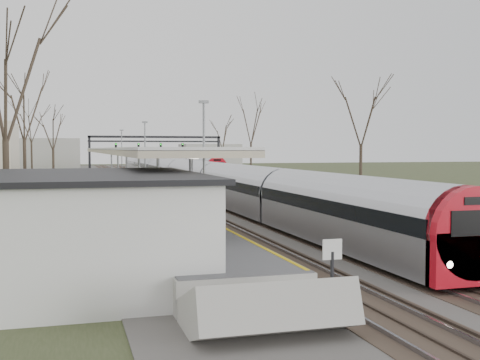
# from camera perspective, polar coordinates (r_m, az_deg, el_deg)

# --- Properties ---
(track_bed) EXTENTS (24.00, 160.00, 0.22)m
(track_bed) POSITION_cam_1_polar(r_m,az_deg,el_deg) (66.99, -4.38, -0.43)
(track_bed) COLOR #474442
(track_bed) RESTS_ON ground
(platform) EXTENTS (3.50, 69.00, 1.00)m
(platform) POSITION_cam_1_polar(r_m,az_deg,el_deg) (48.32, -11.06, -1.28)
(platform) COLOR #9E9B93
(platform) RESTS_ON ground
(canopy) EXTENTS (4.10, 50.00, 3.11)m
(canopy) POSITION_cam_1_polar(r_m,az_deg,el_deg) (43.69, -10.59, 2.78)
(canopy) COLOR slate
(canopy) RESTS_ON platform
(station_building) EXTENTS (6.00, 9.00, 3.20)m
(station_building) POSITION_cam_1_polar(r_m,az_deg,el_deg) (18.69, -13.90, -4.65)
(station_building) COLOR silver
(station_building) RESTS_ON ground
(signal_gantry) EXTENTS (21.00, 0.59, 6.08)m
(signal_gantry) POSITION_cam_1_polar(r_m,az_deg,el_deg) (96.44, -7.96, 3.48)
(signal_gantry) COLOR black
(signal_gantry) RESTS_ON ground
(tree_west_near) EXTENTS (5.00, 5.00, 10.30)m
(tree_west_near) POSITION_cam_1_polar(r_m,az_deg,el_deg) (30.81, -21.45, 8.80)
(tree_west_near) COLOR #2D231C
(tree_west_near) RESTS_ON ground
(tree_west_far) EXTENTS (5.50, 5.50, 11.33)m
(tree_west_far) POSITION_cam_1_polar(r_m,az_deg,el_deg) (58.77, -19.82, 6.68)
(tree_west_far) COLOR #2D231C
(tree_west_far) RESTS_ON ground
(tree_east_far) EXTENTS (5.00, 5.00, 10.30)m
(tree_east_far) POSITION_cam_1_polar(r_m,az_deg,el_deg) (59.20, 11.43, 6.07)
(tree_east_far) COLOR #2D231C
(tree_east_far) RESTS_ON ground
(train_near) EXTENTS (2.62, 90.21, 3.05)m
(train_near) POSITION_cam_1_polar(r_m,az_deg,el_deg) (59.70, -5.67, 0.51)
(train_near) COLOR #A6A8B0
(train_near) RESTS_ON ground
(train_far) EXTENTS (2.62, 45.21, 3.05)m
(train_far) POSITION_cam_1_polar(r_m,az_deg,el_deg) (95.95, -5.36, 1.45)
(train_far) COLOR #A6A8B0
(train_far) RESTS_ON ground
(passenger) EXTENTS (0.67, 0.79, 1.85)m
(passenger) POSITION_cam_1_polar(r_m,az_deg,el_deg) (21.54, -4.87, -2.70)
(passenger) COLOR #2C2B53
(passenger) RESTS_ON platform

